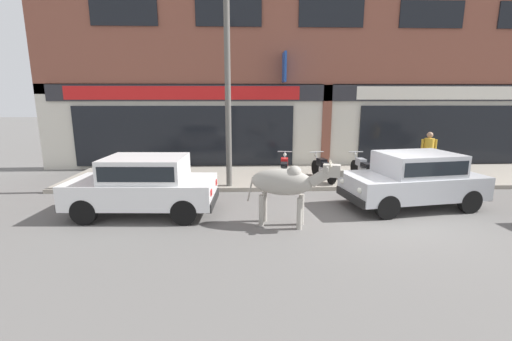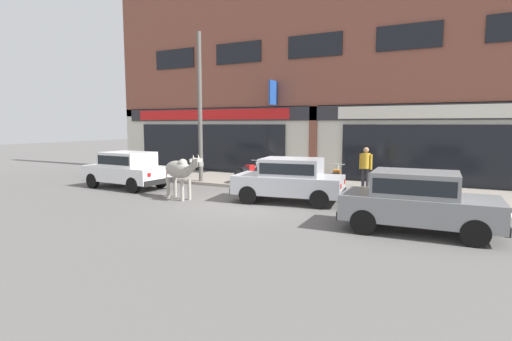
% 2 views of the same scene
% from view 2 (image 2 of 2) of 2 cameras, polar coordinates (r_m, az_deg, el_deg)
% --- Properties ---
extents(ground_plane, '(90.00, 90.00, 0.00)m').
position_cam_2_polar(ground_plane, '(13.23, -0.55, -4.55)').
color(ground_plane, '#605E5B').
extents(sidewalk, '(19.00, 3.65, 0.13)m').
position_cam_2_polar(sidewalk, '(16.82, 5.98, -1.95)').
color(sidewalk, gray).
rests_on(sidewalk, ground).
extents(shop_building, '(23.00, 1.40, 10.02)m').
position_cam_2_polar(shop_building, '(18.71, 8.60, 13.46)').
color(shop_building, brown).
rests_on(shop_building, ground).
extents(cow, '(2.08, 0.99, 1.61)m').
position_cam_2_polar(cow, '(13.86, -10.82, 0.05)').
color(cow, '#9E998E').
rests_on(cow, ground).
extents(car_0, '(3.68, 1.79, 1.46)m').
position_cam_2_polar(car_0, '(10.20, 22.04, -3.76)').
color(car_0, black).
rests_on(car_0, ground).
extents(car_1, '(3.67, 1.75, 1.46)m').
position_cam_2_polar(car_1, '(16.83, -17.96, 0.34)').
color(car_1, black).
rests_on(car_1, ground).
extents(car_2, '(3.78, 2.14, 1.46)m').
position_cam_2_polar(car_2, '(13.12, 4.84, -1.06)').
color(car_2, black).
rests_on(car_2, ground).
extents(motorcycle_0, '(0.57, 1.81, 0.88)m').
position_cam_2_polar(motorcycle_0, '(17.00, -1.14, -0.29)').
color(motorcycle_0, black).
rests_on(motorcycle_0, sidewalk).
extents(motorcycle_1, '(0.61, 1.79, 0.88)m').
position_cam_2_polar(motorcycle_1, '(16.29, 2.67, -0.60)').
color(motorcycle_1, black).
rests_on(motorcycle_1, sidewalk).
extents(motorcycle_2, '(0.52, 1.81, 0.88)m').
position_cam_2_polar(motorcycle_2, '(15.74, 7.01, -0.89)').
color(motorcycle_2, black).
rests_on(motorcycle_2, sidewalk).
extents(motorcycle_3, '(0.58, 1.80, 0.88)m').
position_cam_2_polar(motorcycle_3, '(15.52, 11.38, -1.08)').
color(motorcycle_3, black).
rests_on(motorcycle_3, sidewalk).
extents(pedestrian, '(0.49, 0.32, 1.60)m').
position_cam_2_polar(pedestrian, '(15.15, 15.40, 0.90)').
color(pedestrian, '#2D2D33').
rests_on(pedestrian, sidewalk).
extents(utility_pole, '(0.18, 0.18, 6.23)m').
position_cam_2_polar(utility_pole, '(17.16, -8.01, 8.85)').
color(utility_pole, '#595651').
rests_on(utility_pole, sidewalk).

